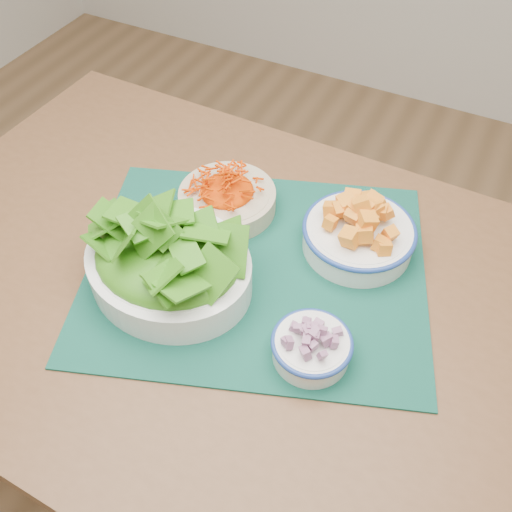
{
  "coord_description": "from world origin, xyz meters",
  "views": [
    {
      "loc": [
        0.55,
        -0.41,
        1.5
      ],
      "look_at": [
        0.27,
        0.16,
        0.78
      ],
      "focal_mm": 40.0,
      "sensor_mm": 36.0,
      "label": 1
    }
  ],
  "objects_px": {
    "onion_bowl": "(312,345)",
    "lettuce_bowl": "(167,256)",
    "table": "(230,314)",
    "carrot_bowl": "(227,195)",
    "placemat": "(256,268)",
    "squash_bowl": "(359,230)"
  },
  "relations": [
    {
      "from": "table",
      "to": "carrot_bowl",
      "type": "distance_m",
      "value": 0.22
    },
    {
      "from": "carrot_bowl",
      "to": "squash_bowl",
      "type": "bearing_deg",
      "value": 3.7
    },
    {
      "from": "carrot_bowl",
      "to": "lettuce_bowl",
      "type": "distance_m",
      "value": 0.2
    },
    {
      "from": "placemat",
      "to": "onion_bowl",
      "type": "height_order",
      "value": "onion_bowl"
    },
    {
      "from": "carrot_bowl",
      "to": "placemat",
      "type": "bearing_deg",
      "value": -43.39
    },
    {
      "from": "placemat",
      "to": "lettuce_bowl",
      "type": "relative_size",
      "value": 1.87
    },
    {
      "from": "table",
      "to": "placemat",
      "type": "xyz_separation_m",
      "value": [
        0.03,
        0.05,
        0.09
      ]
    },
    {
      "from": "carrot_bowl",
      "to": "squash_bowl",
      "type": "height_order",
      "value": "squash_bowl"
    },
    {
      "from": "table",
      "to": "carrot_bowl",
      "type": "relative_size",
      "value": 5.88
    },
    {
      "from": "table",
      "to": "onion_bowl",
      "type": "relative_size",
      "value": 9.52
    },
    {
      "from": "placemat",
      "to": "lettuce_bowl",
      "type": "bearing_deg",
      "value": -160.72
    },
    {
      "from": "placemat",
      "to": "onion_bowl",
      "type": "xyz_separation_m",
      "value": [
        0.15,
        -0.12,
        0.03
      ]
    },
    {
      "from": "lettuce_bowl",
      "to": "onion_bowl",
      "type": "height_order",
      "value": "lettuce_bowl"
    },
    {
      "from": "table",
      "to": "placemat",
      "type": "height_order",
      "value": "placemat"
    },
    {
      "from": "carrot_bowl",
      "to": "table",
      "type": "bearing_deg",
      "value": -61.22
    },
    {
      "from": "table",
      "to": "lettuce_bowl",
      "type": "relative_size",
      "value": 4.19
    },
    {
      "from": "table",
      "to": "onion_bowl",
      "type": "height_order",
      "value": "onion_bowl"
    },
    {
      "from": "onion_bowl",
      "to": "carrot_bowl",
      "type": "bearing_deg",
      "value": 139.53
    },
    {
      "from": "lettuce_bowl",
      "to": "placemat",
      "type": "bearing_deg",
      "value": 45.02
    },
    {
      "from": "table",
      "to": "onion_bowl",
      "type": "bearing_deg",
      "value": -20.39
    },
    {
      "from": "squash_bowl",
      "to": "lettuce_bowl",
      "type": "bearing_deg",
      "value": -139.33
    },
    {
      "from": "onion_bowl",
      "to": "lettuce_bowl",
      "type": "bearing_deg",
      "value": 173.92
    }
  ]
}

